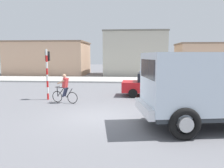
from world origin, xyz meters
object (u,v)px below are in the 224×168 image
(traffic_light_pole, at_px, (47,67))
(cyclist, at_px, (65,88))
(car_red_near, at_px, (152,84))
(pedestrian_near_kerb, at_px, (141,78))
(truck_foreground, at_px, (212,85))

(traffic_light_pole, bearing_deg, cyclist, -35.20)
(traffic_light_pole, distance_m, car_red_near, 7.05)
(pedestrian_near_kerb, bearing_deg, traffic_light_pole, -137.41)
(cyclist, bearing_deg, traffic_light_pole, 144.80)
(traffic_light_pole, bearing_deg, truck_foreground, -30.02)
(truck_foreground, xyz_separation_m, pedestrian_near_kerb, (-2.13, 10.57, -0.82))
(truck_foreground, bearing_deg, car_red_near, 104.07)
(truck_foreground, xyz_separation_m, traffic_light_pole, (-8.37, 4.83, 0.40))
(truck_foreground, distance_m, car_red_near, 6.78)
(cyclist, distance_m, car_red_near, 5.98)
(cyclist, distance_m, pedestrian_near_kerb, 8.28)
(car_red_near, xyz_separation_m, pedestrian_near_kerb, (-0.50, 4.04, 0.03))
(cyclist, distance_m, traffic_light_pole, 2.06)
(truck_foreground, height_order, cyclist, truck_foreground)
(truck_foreground, bearing_deg, cyclist, 151.07)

